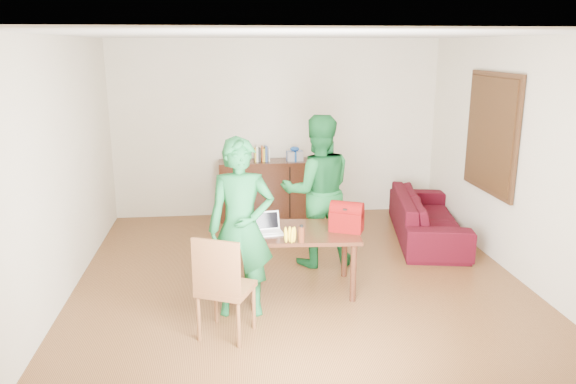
{
  "coord_description": "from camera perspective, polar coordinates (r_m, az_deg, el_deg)",
  "views": [
    {
      "loc": [
        -0.8,
        -5.82,
        2.6
      ],
      "look_at": [
        -0.13,
        0.05,
        1.05
      ],
      "focal_mm": 35.0,
      "sensor_mm": 36.0,
      "label": 1
    }
  ],
  "objects": [
    {
      "name": "room",
      "position": [
        6.14,
        1.25,
        2.55
      ],
      "size": [
        5.2,
        5.7,
        2.9
      ],
      "color": "#472611",
      "rests_on": "ground"
    },
    {
      "name": "table",
      "position": [
        6.04,
        0.22,
        -4.66
      ],
      "size": [
        1.5,
        0.91,
        0.68
      ],
      "rotation": [
        0.0,
        0.0,
        -0.07
      ],
      "color": "black",
      "rests_on": "ground"
    },
    {
      "name": "chair",
      "position": [
        5.26,
        -6.33,
        -11.48
      ],
      "size": [
        0.59,
        0.58,
        0.99
      ],
      "rotation": [
        0.0,
        0.0,
        -0.43
      ],
      "color": "brown",
      "rests_on": "ground"
    },
    {
      "name": "person_near",
      "position": [
        5.46,
        -4.79,
        -3.66
      ],
      "size": [
        0.66,
        0.45,
        1.77
      ],
      "primitive_type": "imported",
      "rotation": [
        0.0,
        0.0,
        -0.04
      ],
      "color": "#135627",
      "rests_on": "ground"
    },
    {
      "name": "person_far",
      "position": [
        6.7,
        3.02,
        0.1
      ],
      "size": [
        0.91,
        0.72,
        1.83
      ],
      "primitive_type": "imported",
      "rotation": [
        0.0,
        0.0,
        3.17
      ],
      "color": "#135925",
      "rests_on": "ground"
    },
    {
      "name": "laptop",
      "position": [
        5.91,
        -2.0,
        -3.87
      ],
      "size": [
        0.32,
        0.24,
        0.21
      ],
      "rotation": [
        0.0,
        0.0,
        0.13
      ],
      "color": "white",
      "rests_on": "table"
    },
    {
      "name": "bananas",
      "position": [
        5.66,
        0.2,
        -4.83
      ],
      "size": [
        0.18,
        0.12,
        0.06
      ],
      "primitive_type": null,
      "rotation": [
        0.0,
        0.0,
        -0.09
      ],
      "color": "yellow",
      "rests_on": "table"
    },
    {
      "name": "bottle",
      "position": [
        5.65,
        1.37,
        -4.24
      ],
      "size": [
        0.07,
        0.07,
        0.18
      ],
      "primitive_type": "cylinder",
      "rotation": [
        0.0,
        0.0,
        -0.25
      ],
      "color": "#542413",
      "rests_on": "table"
    },
    {
      "name": "red_bag",
      "position": [
        6.01,
        5.98,
        -2.79
      ],
      "size": [
        0.4,
        0.33,
        0.25
      ],
      "primitive_type": "cube",
      "rotation": [
        0.0,
        0.0,
        -0.43
      ],
      "color": "maroon",
      "rests_on": "table"
    },
    {
      "name": "sofa",
      "position": [
        7.98,
        13.97,
        -2.43
      ],
      "size": [
        1.2,
        2.23,
        0.62
      ],
      "primitive_type": "imported",
      "rotation": [
        0.0,
        0.0,
        1.38
      ],
      "color": "#390713",
      "rests_on": "ground"
    }
  ]
}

